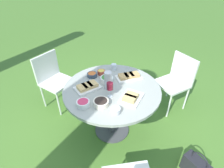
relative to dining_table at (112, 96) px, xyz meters
The scene contains 17 objects.
ground_plane 0.64m from the dining_table, ahead, with size 40.00×40.00×0.00m, color #4C7A2D.
dining_table is the anchor object (origin of this frame).
chair_near_right 1.16m from the dining_table, 94.32° to the right, with size 0.47×0.45×0.89m.
chair_far_back 1.13m from the dining_table, 23.19° to the left, with size 0.56×0.57×0.89m.
water_pitcher 0.24m from the dining_table, 56.86° to the left, with size 0.10×0.09×0.23m.
wine_glass 0.31m from the dining_table, 138.24° to the left, with size 0.07×0.07×0.19m.
platter_bread_main 0.35m from the dining_table, 78.61° to the right, with size 0.27×0.37×0.06m.
platter_charcuterie 0.33m from the dining_table, 58.22° to the left, with size 0.20×0.30×0.06m.
platter_sandwich_side 0.33m from the dining_table, 168.79° to the right, with size 0.32×0.35×0.07m.
bowl_fries 0.39m from the dining_table, ahead, with size 0.10×0.10×0.06m.
bowl_salad 0.23m from the dining_table, ahead, with size 0.16×0.16×0.06m.
bowl_olives 0.36m from the dining_table, 125.27° to the left, with size 0.17×0.17×0.06m.
bowl_dip_red 0.47m from the dining_table, 102.34° to the left, with size 0.14×0.14×0.06m.
bowl_dip_cream 0.45m from the dining_table, 151.30° to the left, with size 0.10×0.10×0.06m.
bowl_roasted_veg 0.40m from the dining_table, 11.95° to the left, with size 0.13×0.13×0.05m.
cup_water_near 0.47m from the dining_table, 36.87° to the right, with size 0.08×0.08×0.09m.
handbag 1.26m from the dining_table, 158.15° to the right, with size 0.30×0.14×0.37m.
Camera 1 is at (-1.43, 0.95, 2.03)m, focal length 28.00 mm.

